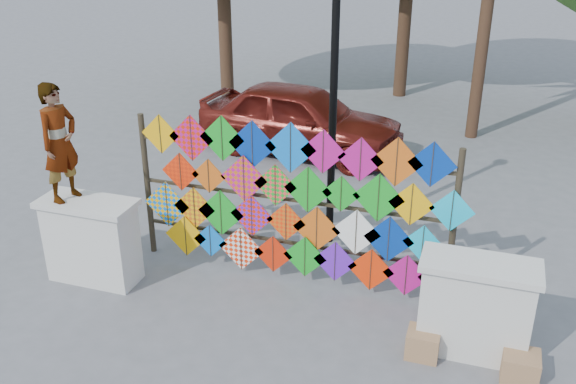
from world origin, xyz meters
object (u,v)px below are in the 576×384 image
object	(u,v)px
sedan	(300,119)
lamppost	(334,82)
vendor_woman	(59,143)
kite_rack	(293,204)

from	to	relation	value
sedan	lamppost	world-z (taller)	lamppost
sedan	lamppost	size ratio (longest dim) A/B	1.02
vendor_woman	lamppost	bearing A→B (deg)	-45.78
sedan	lamppost	bearing A→B (deg)	-150.14
kite_rack	vendor_woman	bearing A→B (deg)	-163.31
kite_rack	vendor_woman	distance (m)	3.34
vendor_woman	lamppost	size ratio (longest dim) A/B	0.38
vendor_woman	sedan	world-z (taller)	vendor_woman
kite_rack	sedan	world-z (taller)	kite_rack
kite_rack	lamppost	world-z (taller)	lamppost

